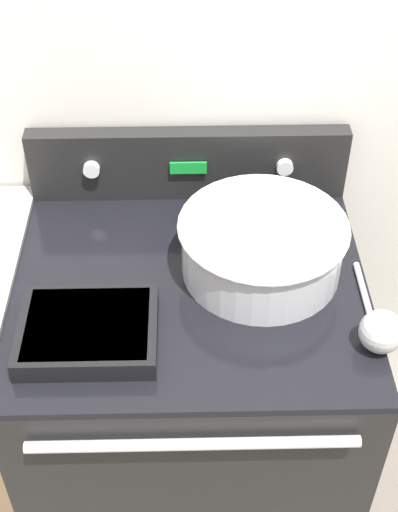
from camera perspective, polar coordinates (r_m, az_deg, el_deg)
The scene contains 6 objects.
kitchen_wall at distance 1.70m, azimuth -0.98°, elevation 15.55°, with size 8.00×0.05×2.50m.
stove_range at distance 1.93m, azimuth -0.60°, elevation -11.78°, with size 0.78×0.73×0.91m.
control_panel at distance 1.78m, azimuth -0.87°, elevation 7.41°, with size 0.78×0.07×0.18m.
mixing_bowl at distance 1.57m, azimuth 5.07°, elevation 0.97°, with size 0.37×0.37×0.13m.
casserole_dish at distance 1.47m, azimuth -8.86°, elevation -5.85°, with size 0.28×0.22×0.05m.
ladle at distance 1.47m, azimuth 14.30°, elevation -5.73°, with size 0.09×0.28×0.09m.
Camera 1 is at (-0.01, -0.79, 2.01)m, focal length 50.00 mm.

